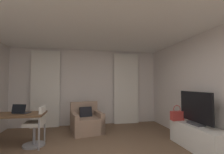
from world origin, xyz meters
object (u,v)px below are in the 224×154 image
tv_flatscreen (196,109)px  handbag_primary (177,115)px  desk_chair (36,128)px  armchair (86,122)px  laptop (21,112)px  tv_console (198,137)px  desk (14,117)px

tv_flatscreen → handbag_primary: tv_flatscreen is taller
tv_flatscreen → desk_chair: bearing=165.6°
armchair → desk_chair: 1.43m
armchair → desk_chair: (-1.17, -0.81, 0.11)m
desk_chair → laptop: bearing=179.1°
tv_flatscreen → armchair: bearing=143.4°
laptop → tv_console: bearing=-13.9°
handbag_primary → tv_flatscreen: bearing=-72.0°
tv_console → handbag_primary: handbag_primary is taller
desk → handbag_primary: bearing=-6.5°
armchair → laptop: size_ratio=2.67×
tv_console → laptop: bearing=166.1°
laptop → tv_console: laptop is taller
laptop → tv_flatscreen: 3.90m
laptop → tv_flatscreen: size_ratio=0.40×
tv_console → handbag_primary: (-0.15, 0.50, 0.38)m
armchair → tv_console: armchair is taller
armchair → desk: 1.87m
armchair → tv_console: bearing=-37.2°
desk_chair → tv_console: 3.59m
laptop → tv_console: size_ratio=0.27×
laptop → handbag_primary: bearing=-6.9°
armchair → tv_flatscreen: bearing=-36.6°
tv_console → tv_flatscreen: (-0.00, 0.04, 0.60)m
desk_chair → tv_flatscreen: (3.47, -0.89, 0.47)m
handbag_primary → laptop: bearing=173.1°
armchair → desk: armchair is taller
armchair → tv_flatscreen: (2.29, -1.70, 0.57)m
desk → tv_console: desk is taller
desk → tv_flatscreen: tv_flatscreen is taller
desk → desk_chair: size_ratio=1.45×
laptop → armchair: bearing=28.1°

